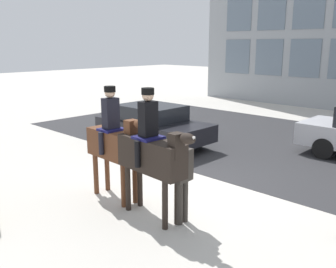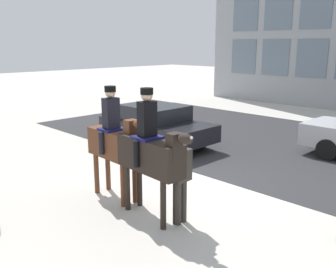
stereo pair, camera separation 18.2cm
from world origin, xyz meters
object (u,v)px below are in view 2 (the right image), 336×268
Objects in this scene: pedestrian_bystander at (180,175)px; street_car_near_lane at (156,125)px; mounted_horse_lead at (115,141)px; mounted_horse_companion at (151,153)px.

pedestrian_bystander is 5.70m from street_car_near_lane.
pedestrian_bystander is (1.81, 0.11, -0.32)m from mounted_horse_lead.
street_car_near_lane is (-4.44, 3.56, -0.25)m from pedestrian_bystander.
mounted_horse_companion is at bearing -44.10° from street_car_near_lane.
pedestrian_bystander is at bearing -38.69° from street_car_near_lane.
mounted_horse_companion is 1.54× the size of pedestrian_bystander.
mounted_horse_lead is 1.25m from mounted_horse_companion.
mounted_horse_lead is at bearing -0.19° from pedestrian_bystander.
street_car_near_lane is at bearing 127.80° from mounted_horse_lead.
mounted_horse_lead is 0.62× the size of street_car_near_lane.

